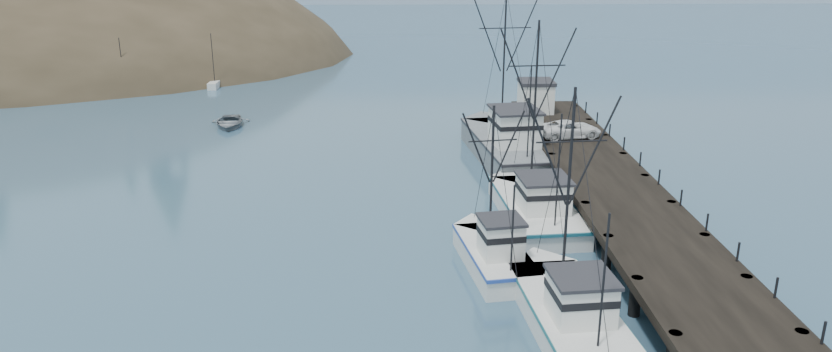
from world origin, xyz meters
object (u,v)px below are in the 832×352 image
Objects in this scene: work_vessel at (506,144)px; trawler_far at (535,205)px; pier_shed at (536,96)px; motorboat at (229,126)px; pickup_truck at (570,129)px; trawler_near at (568,309)px; trawler_mid at (493,253)px; pier at (606,180)px.

trawler_far is at bearing -89.90° from work_vessel.
work_vessel reaches higher than pier_shed.
motorboat is at bearing 156.10° from work_vessel.
pickup_truck is 0.94× the size of motorboat.
trawler_far is at bearing 86.28° from trawler_near.
trawler_mid is 36.98m from motorboat.
pickup_truck is at bearing -28.23° from motorboat.
motorboat is (-24.32, 23.47, -0.82)m from trawler_far.
work_vessel is at bearing 116.44° from pier.
pier is 16.89m from trawler_near.
pickup_truck is at bearing -82.49° from pier_shed.
pier_shed is (-1.50, 18.00, 1.73)m from pier.
trawler_far reaches higher than pier.
trawler_far is at bearing 147.06° from pickup_truck.
trawler_near is at bearing 156.61° from pickup_truck.
trawler_mid is 0.57× the size of work_vessel.
trawler_near is 25.77m from pickup_truck.
motorboat is (-24.30, 10.77, -1.23)m from work_vessel.
pier_shed is at bearing 82.42° from trawler_near.
trawler_near reaches higher than pier.
trawler_near reaches higher than trawler_mid.
trawler_far reaches higher than trawler_near.
pickup_truck is 31.50m from motorboat.
trawler_mid reaches higher than motorboat.
trawler_mid reaches higher than pier.
trawler_mid is 1.78× the size of motorboat.
motorboat is at bearing 122.45° from trawler_near.
trawler_mid is 2.86× the size of pier_shed.
work_vessel is at bearing -115.46° from pier_shed.
pickup_truck is (8.30, 18.77, 1.85)m from trawler_mid.
trawler_mid is 1.90× the size of pickup_truck.
pier_shed is 8.80m from pickup_truck.
pier_shed is at bearing -12.50° from motorboat.
pier_shed is 0.66× the size of pickup_truck.
pier_shed is at bearing 94.76° from pier.
pickup_truck is at bearing 66.15° from trawler_mid.
work_vessel reaches higher than motorboat.
trawler_far is at bearing 63.55° from trawler_mid.
pier_shed is 28.32m from motorboat.
pier_shed is (4.49, 33.77, 2.60)m from trawler_near.
trawler_mid is 20.13m from work_vessel.
work_vessel is (0.85, 26.12, 0.41)m from trawler_near.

